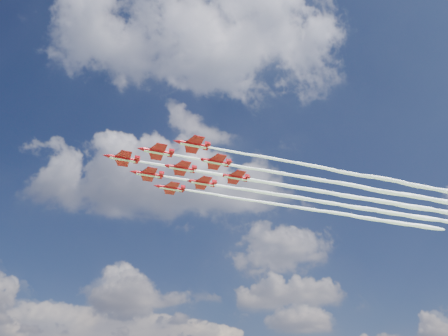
% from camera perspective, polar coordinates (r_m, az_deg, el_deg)
% --- Properties ---
extents(jet_lead, '(111.15, 41.31, 2.71)m').
position_cam_1_polar(jet_lead, '(146.95, 8.50, -2.35)').
color(jet_lead, '#AB0913').
extents(jet_row2_port, '(111.15, 41.31, 2.71)m').
position_cam_1_polar(jet_row2_port, '(145.62, 12.88, -1.62)').
color(jet_row2_port, '#AB0913').
extents(jet_row2_starb, '(111.15, 41.31, 2.71)m').
position_cam_1_polar(jet_row2_starb, '(156.42, 10.27, -3.97)').
color(jet_row2_starb, '#AB0913').
extents(jet_row3_port, '(111.15, 41.31, 2.71)m').
position_cam_1_polar(jet_row3_port, '(145.17, 17.30, -0.87)').
color(jet_row3_port, '#AB0913').
extents(jet_row3_centre, '(111.15, 41.31, 2.71)m').
position_cam_1_polar(jet_row3_centre, '(155.36, 14.40, -3.29)').
color(jet_row3_centre, '#AB0913').
extents(jet_row3_starb, '(111.15, 41.31, 2.71)m').
position_cam_1_polar(jet_row3_starb, '(166.13, 11.85, -5.40)').
color(jet_row3_starb, '#AB0913').
extents(jet_row4_port, '(111.15, 41.31, 2.71)m').
position_cam_1_polar(jet_row4_port, '(155.12, 18.55, -2.59)').
color(jet_row4_port, '#AB0913').
extents(jet_row4_starb, '(111.15, 41.31, 2.71)m').
position_cam_1_polar(jet_row4_starb, '(165.31, 15.74, -4.76)').
color(jet_row4_starb, '#AB0913').
extents(jet_tail, '(111.15, 41.31, 2.71)m').
position_cam_1_polar(jet_tail, '(165.26, 19.65, -4.10)').
color(jet_tail, '#AB0913').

